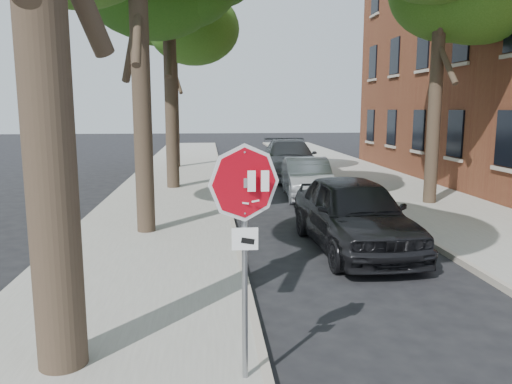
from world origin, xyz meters
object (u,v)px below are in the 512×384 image
car_c (289,159)px  stop_sign (245,218)px  car_a (353,213)px  tree_far (172,25)px  car_b (307,178)px

car_c → stop_sign: bearing=-96.9°
car_a → stop_sign: bearing=-119.9°
stop_sign → car_a: size_ratio=0.55×
tree_far → stop_sign: bearing=-84.5°
car_a → car_c: size_ratio=0.82×
car_c → tree_far: bearing=147.6°
tree_far → car_b: 12.41m
stop_sign → car_a: (2.80, 5.36, -1.14)m
car_b → car_c: 5.34m
tree_far → car_a: size_ratio=1.95×
stop_sign → car_b: (3.07, 11.88, -1.25)m
stop_sign → car_c: 17.57m
car_c → car_a: bearing=-88.5°
tree_far → car_c: (5.32, -3.92, -6.36)m
tree_far → car_a: (4.82, -15.77, -6.40)m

